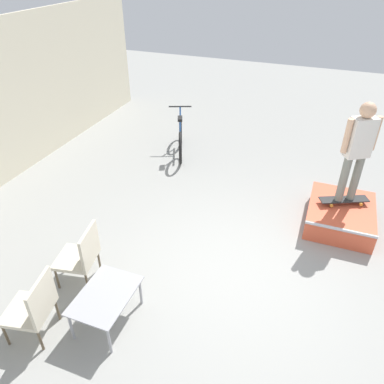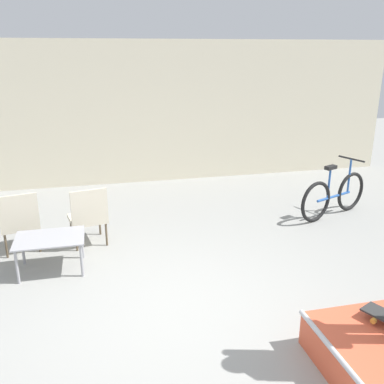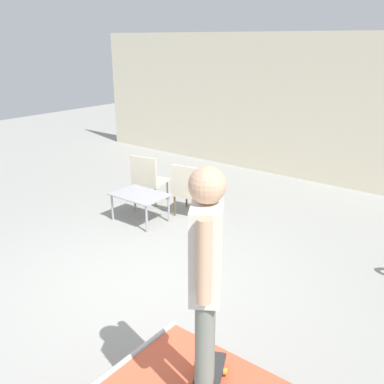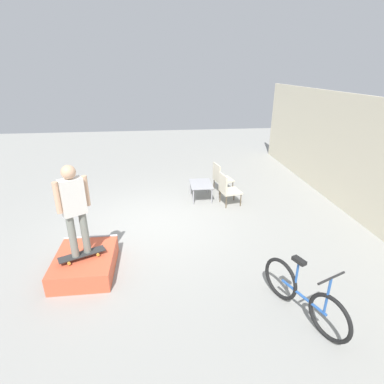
# 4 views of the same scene
# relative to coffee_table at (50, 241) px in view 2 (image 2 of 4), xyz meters

# --- Properties ---
(ground_plane) EXTENTS (24.00, 24.00, 0.00)m
(ground_plane) POSITION_rel_coffee_table_xyz_m (1.39, -1.36, -0.42)
(ground_plane) COLOR gray
(house_wall_back) EXTENTS (12.00, 0.06, 3.00)m
(house_wall_back) POSITION_rel_coffee_table_xyz_m (1.39, 3.76, 1.08)
(house_wall_back) COLOR beige
(house_wall_back) RESTS_ON ground_plane
(coffee_table) EXTENTS (0.88, 0.63, 0.47)m
(coffee_table) POSITION_rel_coffee_table_xyz_m (0.00, 0.00, 0.00)
(coffee_table) COLOR #9E9EA3
(coffee_table) RESTS_ON ground_plane
(patio_chair_left) EXTENTS (0.62, 0.62, 0.91)m
(patio_chair_left) POSITION_rel_coffee_table_xyz_m (-0.46, 0.68, 0.07)
(patio_chair_left) COLOR brown
(patio_chair_left) RESTS_ON ground_plane
(patio_chair_right) EXTENTS (0.61, 0.61, 0.91)m
(patio_chair_right) POSITION_rel_coffee_table_xyz_m (0.50, 0.68, 0.07)
(patio_chair_right) COLOR brown
(patio_chair_right) RESTS_ON ground_plane
(bicycle) EXTENTS (1.57, 0.73, 0.99)m
(bicycle) POSITION_rel_coffee_table_xyz_m (4.67, 0.92, -0.04)
(bicycle) COLOR black
(bicycle) RESTS_ON ground_plane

